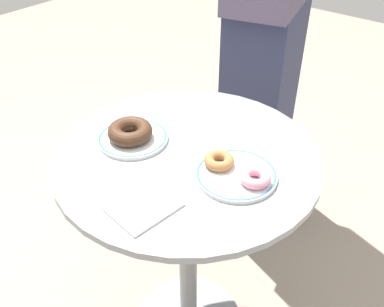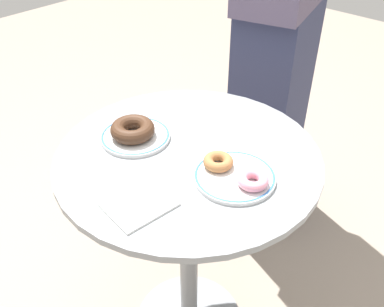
# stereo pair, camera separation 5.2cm
# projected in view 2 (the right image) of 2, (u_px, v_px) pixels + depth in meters

# --- Properties ---
(cafe_table) EXTENTS (0.67, 0.67, 0.75)m
(cafe_table) POSITION_uv_depth(u_px,v_px,m) (189.00, 223.00, 1.23)
(cafe_table) COLOR gray
(cafe_table) RESTS_ON ground
(plate_left) EXTENTS (0.18, 0.18, 0.01)m
(plate_left) POSITION_uv_depth(u_px,v_px,m) (136.00, 136.00, 1.13)
(plate_left) COLOR white
(plate_left) RESTS_ON cafe_table
(plate_right) EXTENTS (0.19, 0.19, 0.01)m
(plate_right) POSITION_uv_depth(u_px,v_px,m) (236.00, 176.00, 1.00)
(plate_right) COLOR white
(plate_right) RESTS_ON cafe_table
(donut_chocolate) EXTENTS (0.16, 0.16, 0.04)m
(donut_chocolate) POSITION_uv_depth(u_px,v_px,m) (133.00, 129.00, 1.11)
(donut_chocolate) COLOR #422819
(donut_chocolate) RESTS_ON plate_left
(donut_pink_frosted) EXTENTS (0.10, 0.10, 0.02)m
(donut_pink_frosted) POSITION_uv_depth(u_px,v_px,m) (252.00, 181.00, 0.96)
(donut_pink_frosted) COLOR pink
(donut_pink_frosted) RESTS_ON plate_right
(donut_cinnamon) EXTENTS (0.09, 0.09, 0.02)m
(donut_cinnamon) POSITION_uv_depth(u_px,v_px,m) (218.00, 162.00, 1.01)
(donut_cinnamon) COLOR #A36B3D
(donut_cinnamon) RESTS_ON plate_right
(paper_napkin) EXTENTS (0.13, 0.15, 0.01)m
(paper_napkin) POSITION_uv_depth(u_px,v_px,m) (139.00, 204.00, 0.93)
(paper_napkin) COLOR white
(paper_napkin) RESTS_ON cafe_table
(person_figure) EXTENTS (0.33, 0.49, 1.70)m
(person_figure) POSITION_uv_depth(u_px,v_px,m) (280.00, 33.00, 1.53)
(person_figure) COLOR #2D3351
(person_figure) RESTS_ON ground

